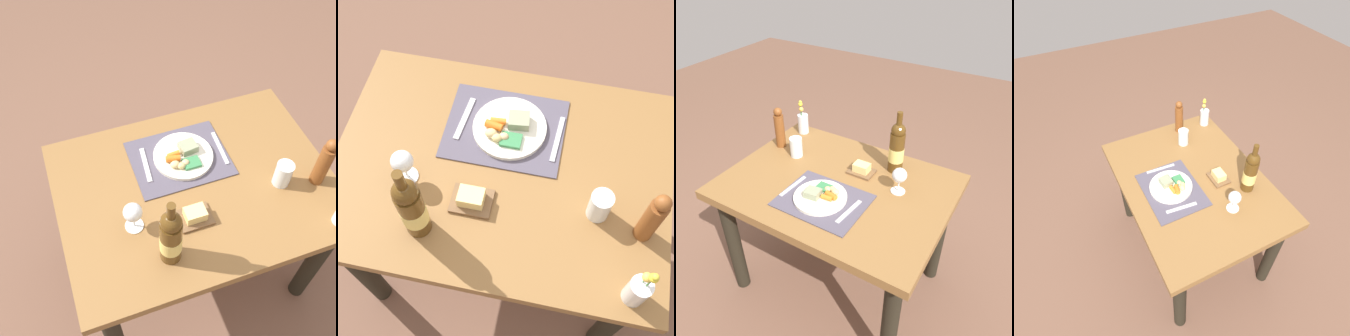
{
  "view_description": "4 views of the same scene",
  "coord_description": "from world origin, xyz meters",
  "views": [
    {
      "loc": [
        0.42,
        0.85,
        2.09
      ],
      "look_at": [
        0.09,
        -0.08,
        0.78
      ],
      "focal_mm": 43.68,
      "sensor_mm": 36.0,
      "label": 1
    },
    {
      "loc": [
        -0.17,
        0.71,
        2.03
      ],
      "look_at": [
        -0.03,
        0.06,
        0.84
      ],
      "focal_mm": 48.58,
      "sensor_mm": 36.0,
      "label": 2
    },
    {
      "loc": [
        0.76,
        -1.19,
        1.81
      ],
      "look_at": [
        0.04,
        0.01,
        0.84
      ],
      "focal_mm": 37.87,
      "sensor_mm": 36.0,
      "label": 3
    },
    {
      "loc": [
        1.03,
        -0.59,
        2.06
      ],
      "look_at": [
        -0.1,
        -0.02,
        0.76
      ],
      "focal_mm": 31.32,
      "sensor_mm": 36.0,
      "label": 4
    }
  ],
  "objects": [
    {
      "name": "flower_vase",
      "position": [
        -0.45,
        0.33,
        0.8
      ],
      "size": [
        0.06,
        0.06,
        0.21
      ],
      "color": "silver",
      "rests_on": "dining_table"
    },
    {
      "name": "water_tumbler",
      "position": [
        -0.33,
        0.1,
        0.78
      ],
      "size": [
        0.07,
        0.07,
        0.11
      ],
      "color": "silver",
      "rests_on": "dining_table"
    },
    {
      "name": "wine_bottle",
      "position": [
        0.2,
        0.25,
        0.87
      ],
      "size": [
        0.08,
        0.08,
        0.33
      ],
      "color": "#533512",
      "rests_on": "dining_table"
    },
    {
      "name": "dinner_plate",
      "position": [
        0.0,
        -0.14,
        0.76
      ],
      "size": [
        0.25,
        0.25,
        0.05
      ],
      "color": "white",
      "rests_on": "placemat"
    },
    {
      "name": "dining_table",
      "position": [
        0.0,
        0.0,
        0.61
      ],
      "size": [
        1.11,
        0.82,
        0.74
      ],
      "color": "brown",
      "rests_on": "ground_plane"
    },
    {
      "name": "wine_glass",
      "position": [
        0.29,
        0.1,
        0.83
      ],
      "size": [
        0.07,
        0.07,
        0.13
      ],
      "color": "white",
      "rests_on": "dining_table"
    },
    {
      "name": "placemat",
      "position": [
        0.02,
        -0.15,
        0.74
      ],
      "size": [
        0.4,
        0.32,
        0.01
      ],
      "primitive_type": "cube",
      "color": "#504A59",
      "rests_on": "dining_table"
    },
    {
      "name": "ground_plane",
      "position": [
        0.0,
        0.0,
        0.0
      ],
      "size": [
        8.0,
        8.0,
        0.0
      ],
      "primitive_type": "plane",
      "color": "brown"
    },
    {
      "name": "pepper_mill",
      "position": [
        -0.47,
        0.14,
        0.85
      ],
      "size": [
        0.05,
        0.05,
        0.24
      ],
      "color": "brown",
      "rests_on": "dining_table"
    },
    {
      "name": "knife",
      "position": [
        0.16,
        -0.16,
        0.74
      ],
      "size": [
        0.04,
        0.18,
        0.0
      ],
      "primitive_type": "cube",
      "rotation": [
        0.0,
        0.0,
        -0.1
      ],
      "color": "silver",
      "rests_on": "placemat"
    },
    {
      "name": "butter_dish",
      "position": [
        0.06,
        0.14,
        0.76
      ],
      "size": [
        0.13,
        0.1,
        0.05
      ],
      "color": "brown",
      "rests_on": "dining_table"
    },
    {
      "name": "fork",
      "position": [
        -0.17,
        -0.14,
        0.74
      ],
      "size": [
        0.03,
        0.18,
        0.0
      ],
      "primitive_type": "cube",
      "rotation": [
        0.0,
        0.0,
        -0.06
      ],
      "color": "silver",
      "rests_on": "placemat"
    }
  ]
}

